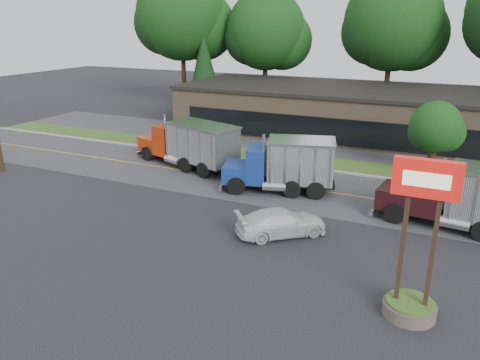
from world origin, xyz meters
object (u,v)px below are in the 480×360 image
Objects in this scene: bilo_sign at (415,266)px; rally_car at (281,222)px; dump_truck_red at (191,143)px; dump_truck_maroon at (476,198)px; dump_truck_blue at (285,164)px.

rally_car is at bearing 145.99° from bilo_sign.
dump_truck_maroon is (18.66, -3.47, -0.00)m from dump_truck_red.
bilo_sign is 9.27m from dump_truck_maroon.
dump_truck_blue is 6.52m from rally_car.
bilo_sign is at bearing 160.29° from dump_truck_red.
bilo_sign reaches higher than dump_truck_blue.
dump_truck_red is at bearing -29.38° from dump_truck_blue.
bilo_sign is 0.68× the size of dump_truck_maroon.
dump_truck_blue is at bearing 129.25° from bilo_sign.
dump_truck_red is 12.84m from rally_car.
rally_car is at bearing 34.33° from dump_truck_maroon.
bilo_sign is at bearing 83.58° from dump_truck_maroon.
dump_truck_red is 1.05× the size of dump_truck_maroon.
bilo_sign is 1.30× the size of rally_car.
dump_truck_blue is 10.83m from dump_truck_maroon.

